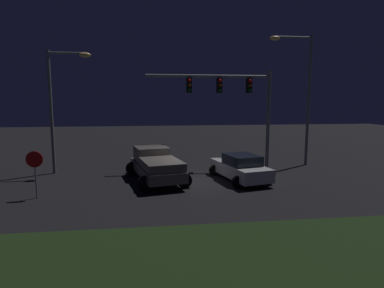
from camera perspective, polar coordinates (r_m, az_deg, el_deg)
name	(u,v)px	position (r m, az deg, el deg)	size (l,w,h in m)	color
ground_plane	(187,181)	(18.36, -0.95, -6.61)	(80.00, 80.00, 0.00)	black
grass_median	(228,274)	(9.15, 6.44, -21.80)	(27.24, 6.68, 0.10)	black
pickup_truck	(155,163)	(18.56, -6.46, -3.34)	(3.66, 5.71, 1.80)	#514C47
car_sedan	(240,168)	(18.67, 8.49, -4.12)	(3.09, 4.69, 1.51)	#B7B7BC
traffic_signal_gantry	(233,95)	(21.78, 7.31, 8.60)	(8.32, 0.56, 6.50)	slate
street_lamp_left	(60,96)	(21.53, -22.28, 7.80)	(2.61, 0.44, 7.52)	slate
street_lamp_right	(301,85)	(23.67, 18.66, 9.79)	(3.02, 0.44, 8.87)	slate
stop_sign	(35,165)	(16.62, -25.94, -3.41)	(0.76, 0.08, 2.23)	slate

